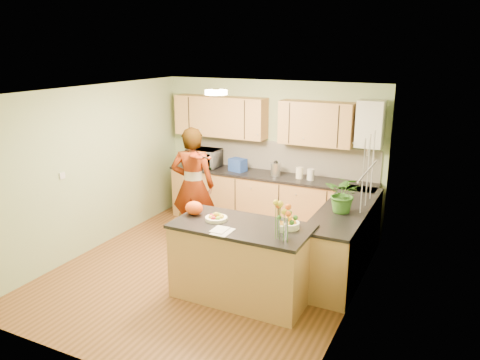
% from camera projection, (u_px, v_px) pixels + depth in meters
% --- Properties ---
extents(floor, '(4.50, 4.50, 0.00)m').
position_uv_depth(floor, '(208.00, 271.00, 6.59)').
color(floor, brown).
rests_on(floor, ground).
extents(ceiling, '(4.00, 4.50, 0.02)m').
position_uv_depth(ceiling, '(205.00, 91.00, 5.90)').
color(ceiling, white).
rests_on(ceiling, wall_back).
extents(wall_back, '(4.00, 0.02, 2.50)m').
position_uv_depth(wall_back, '(271.00, 153.00, 8.19)').
color(wall_back, '#93A576').
rests_on(wall_back, floor).
extents(wall_front, '(4.00, 0.02, 2.50)m').
position_uv_depth(wall_front, '(84.00, 249.00, 4.30)').
color(wall_front, '#93A576').
rests_on(wall_front, floor).
extents(wall_left, '(0.02, 4.50, 2.50)m').
position_uv_depth(wall_left, '(92.00, 169.00, 7.09)').
color(wall_left, '#93A576').
rests_on(wall_left, floor).
extents(wall_right, '(0.02, 4.50, 2.50)m').
position_uv_depth(wall_right, '(357.00, 208.00, 5.40)').
color(wall_right, '#93A576').
rests_on(wall_right, floor).
extents(back_counter, '(3.64, 0.62, 0.94)m').
position_uv_depth(back_counter, '(269.00, 200.00, 8.10)').
color(back_counter, '#A87243').
rests_on(back_counter, floor).
extents(right_counter, '(0.62, 2.24, 0.94)m').
position_uv_depth(right_counter, '(345.00, 239.00, 6.48)').
color(right_counter, '#A87243').
rests_on(right_counter, floor).
extents(splashback, '(3.60, 0.02, 0.52)m').
position_uv_depth(splashback, '(276.00, 156.00, 8.14)').
color(splashback, '#F0E5D0').
rests_on(splashback, back_counter).
extents(upper_cabinets, '(3.20, 0.34, 0.70)m').
position_uv_depth(upper_cabinets, '(258.00, 119.00, 7.95)').
color(upper_cabinets, '#A87243').
rests_on(upper_cabinets, wall_back).
extents(boiler, '(0.40, 0.30, 0.86)m').
position_uv_depth(boiler, '(370.00, 124.00, 7.15)').
color(boiler, silver).
rests_on(boiler, wall_back).
extents(window_right, '(0.01, 1.30, 1.05)m').
position_uv_depth(window_right, '(368.00, 171.00, 5.84)').
color(window_right, silver).
rests_on(window_right, wall_right).
extents(light_switch, '(0.02, 0.09, 0.09)m').
position_uv_depth(light_switch, '(62.00, 176.00, 6.55)').
color(light_switch, silver).
rests_on(light_switch, wall_left).
extents(ceiling_lamp, '(0.30, 0.30, 0.07)m').
position_uv_depth(ceiling_lamp, '(216.00, 92.00, 6.17)').
color(ceiling_lamp, '#FFEABF').
rests_on(ceiling_lamp, ceiling).
extents(peninsula_island, '(1.69, 0.86, 0.97)m').
position_uv_depth(peninsula_island, '(242.00, 261.00, 5.79)').
color(peninsula_island, '#A87243').
rests_on(peninsula_island, floor).
extents(fruit_dish, '(0.27, 0.27, 0.10)m').
position_uv_depth(fruit_dish, '(216.00, 217.00, 5.80)').
color(fruit_dish, '#F4E7C3').
rests_on(fruit_dish, peninsula_island).
extents(orange_bowl, '(0.25, 0.25, 0.15)m').
position_uv_depth(orange_bowl, '(289.00, 223.00, 5.54)').
color(orange_bowl, '#F4E7C3').
rests_on(orange_bowl, peninsula_island).
extents(flower_vase, '(0.28, 0.28, 0.51)m').
position_uv_depth(flower_vase, '(283.00, 210.00, 5.16)').
color(flower_vase, silver).
rests_on(flower_vase, peninsula_island).
extents(orange_bag, '(0.24, 0.20, 0.18)m').
position_uv_depth(orange_bag, '(194.00, 208.00, 5.97)').
color(orange_bag, '#E14B12').
rests_on(orange_bag, peninsula_island).
extents(papers, '(0.21, 0.28, 0.01)m').
position_uv_depth(papers, '(223.00, 231.00, 5.44)').
color(papers, silver).
rests_on(papers, peninsula_island).
extents(violinist, '(0.79, 0.64, 1.87)m').
position_uv_depth(violinist, '(193.00, 186.00, 7.36)').
color(violinist, '#E9B68E').
rests_on(violinist, floor).
extents(violin, '(0.69, 0.60, 0.17)m').
position_uv_depth(violin, '(196.00, 155.00, 6.93)').
color(violin, '#570C05').
rests_on(violin, violinist).
extents(microwave, '(0.59, 0.40, 0.32)m').
position_uv_depth(microwave, '(204.00, 158.00, 8.46)').
color(microwave, silver).
rests_on(microwave, back_counter).
extents(blue_box, '(0.32, 0.26, 0.22)m').
position_uv_depth(blue_box, '(238.00, 165.00, 8.16)').
color(blue_box, navy).
rests_on(blue_box, back_counter).
extents(kettle, '(0.16, 0.16, 0.30)m').
position_uv_depth(kettle, '(276.00, 169.00, 7.86)').
color(kettle, silver).
rests_on(kettle, back_counter).
extents(jar_cream, '(0.15, 0.15, 0.18)m').
position_uv_depth(jar_cream, '(299.00, 173.00, 7.72)').
color(jar_cream, '#F4E7C3').
rests_on(jar_cream, back_counter).
extents(jar_white, '(0.16, 0.16, 0.18)m').
position_uv_depth(jar_white, '(311.00, 174.00, 7.62)').
color(jar_white, silver).
rests_on(jar_white, back_counter).
extents(potted_plant, '(0.49, 0.44, 0.51)m').
position_uv_depth(potted_plant, '(344.00, 194.00, 6.09)').
color(potted_plant, '#356B23').
rests_on(potted_plant, right_counter).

